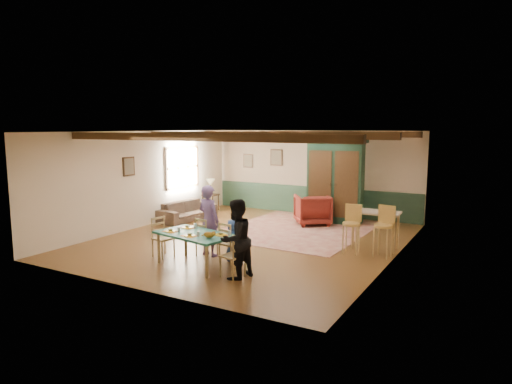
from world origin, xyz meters
The scene contains 35 objects.
floor centered at (0.00, 0.00, 0.00)m, with size 8.00×8.00×0.00m, color #533317.
wall_back centered at (0.00, 4.00, 1.35)m, with size 7.00×0.02×2.70m, color beige.
wall_left centered at (-3.50, 0.00, 1.35)m, with size 0.02×8.00×2.70m, color beige.
wall_right centered at (3.50, 0.00, 1.35)m, with size 0.02×8.00×2.70m, color beige.
ceiling centered at (0.00, 0.00, 2.70)m, with size 7.00×8.00×0.02m, color silver.
wainscot_back centered at (0.00, 3.98, 0.45)m, with size 6.95×0.03×0.90m, color #1F3928.
ceiling_beam_front centered at (0.00, -2.30, 2.61)m, with size 6.95×0.16×0.16m, color #301E0D.
ceiling_beam_mid centered at (0.00, 0.40, 2.61)m, with size 6.95×0.16×0.16m, color #301E0D.
ceiling_beam_back centered at (0.00, 3.00, 2.61)m, with size 6.95×0.16×0.16m, color #301E0D.
window_left centered at (-3.47, 1.70, 1.55)m, with size 0.06×1.60×1.30m, color white, non-canonical shape.
picture_left_wall centered at (-3.47, -0.60, 1.75)m, with size 0.04×0.42×0.52m, color gray, non-canonical shape.
picture_back_a centered at (-1.30, 3.97, 1.80)m, with size 0.45×0.04×0.55m, color gray, non-canonical shape.
picture_back_b centered at (-2.40, 3.97, 1.65)m, with size 0.38×0.04×0.48m, color gray, non-canonical shape.
dining_table centered at (0.10, -2.42, 0.34)m, with size 1.63×0.91×0.68m, color #216B5A, non-canonical shape.
dining_chair_far_left centered at (-0.12, -1.71, 0.43)m, with size 0.38×0.40×0.86m, color #9F824F, non-canonical shape.
dining_chair_far_right centered at (0.59, -1.85, 0.43)m, with size 0.38×0.40×0.86m, color #9F824F, non-canonical shape.
dining_chair_end_left centered at (-0.92, -2.22, 0.43)m, with size 0.38×0.40×0.86m, color #9F824F, non-canonical shape.
dining_chair_end_right centered at (1.12, -2.63, 0.43)m, with size 0.38×0.40×0.86m, color #9F824F, non-canonical shape.
person_man centered at (-0.11, -1.64, 0.78)m, with size 0.57×0.37×1.57m, color slate.
person_woman centered at (1.21, -2.65, 0.75)m, with size 0.73×0.57×1.50m, color black.
person_child centered at (0.60, -1.78, 0.46)m, with size 0.45×0.29×0.91m, color #254595.
cat centered at (0.57, -2.61, 0.76)m, with size 0.33×0.13×0.16m, color #BF7B21, non-canonical shape.
place_setting_near_left centered at (-0.43, -2.55, 0.74)m, with size 0.36×0.27×0.11m, color yellow, non-canonical shape.
place_setting_near_center centered at (0.15, -2.66, 0.74)m, with size 0.36×0.27×0.11m, color yellow, non-canonical shape.
place_setting_far_left centered at (-0.34, -2.10, 0.74)m, with size 0.36×0.27×0.11m, color yellow, non-canonical shape.
place_setting_far_right centered at (0.64, -2.30, 0.74)m, with size 0.36×0.27×0.11m, color yellow, non-canonical shape.
area_rug centered at (0.53, 1.67, 0.01)m, with size 3.64×4.32×0.01m, color #CBB293.
armoire centered at (1.09, 3.10, 1.23)m, with size 1.75×0.70×2.47m, color black.
armchair centered at (0.64, 2.48, 0.44)m, with size 0.94×0.97×0.88m, color #4B100F.
sofa centered at (-2.95, 1.24, 0.28)m, with size 1.95×0.76×0.57m, color #43342A.
end_table centered at (-3.21, 2.85, 0.28)m, with size 0.46×0.46×0.56m, color #301E0D, non-canonical shape.
table_lamp centered at (-3.21, 2.85, 0.82)m, with size 0.29×0.29×0.52m, color beige, non-canonical shape.
counter_table centered at (2.93, 0.71, 0.44)m, with size 1.06×0.62×0.88m, color #B9A790, non-canonical shape.
bar_stool_left centered at (2.57, 0.03, 0.55)m, with size 0.39×0.43×1.10m, color tan, non-canonical shape.
bar_stool_right centered at (3.25, 0.11, 0.56)m, with size 0.40×0.44×1.12m, color tan, non-canonical shape.
Camera 1 is at (5.58, -9.65, 2.81)m, focal length 32.00 mm.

